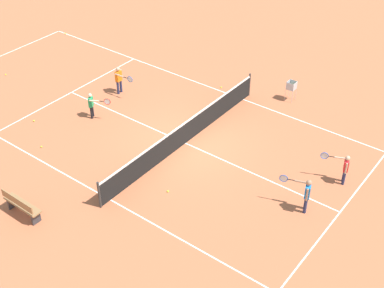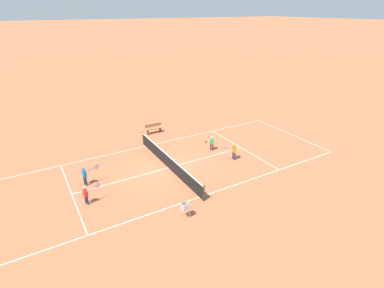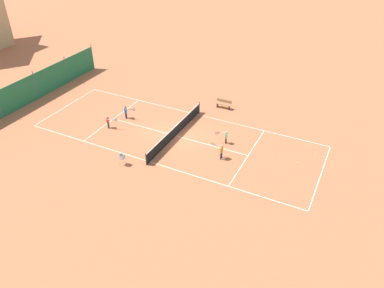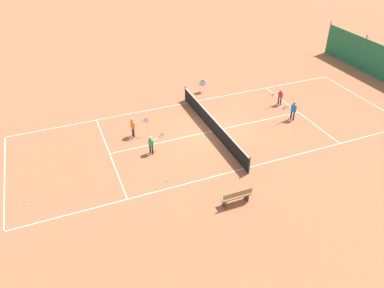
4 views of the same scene
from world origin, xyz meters
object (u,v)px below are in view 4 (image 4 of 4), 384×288
object	(u,v)px
tennis_ball_mid_court	(15,135)
courtside_bench	(236,196)
tennis_ball_near_corner	(167,181)
player_far_service	(133,126)
tennis_ball_alley_left	(130,177)
player_near_service	(293,109)
player_far_baseline	(152,143)
tennis_ball_far_corner	(169,104)
tennis_ball_by_net_left	(25,205)
player_near_baseline	(280,96)
ball_hopper	(202,84)
tennis_ball_by_net_right	(251,149)
tennis_net	(212,124)
tennis_ball_service_box	(321,91)
tennis_ball_alley_right	(43,177)

from	to	relation	value
tennis_ball_mid_court	courtside_bench	world-z (taller)	courtside_bench
tennis_ball_near_corner	player_far_service	bearing A→B (deg)	-174.96
tennis_ball_alley_left	tennis_ball_near_corner	size ratio (longest dim) A/B	1.00
player_near_service	player_far_baseline	bearing A→B (deg)	-88.79
tennis_ball_far_corner	tennis_ball_by_net_left	bearing A→B (deg)	-53.97
player_near_service	tennis_ball_mid_court	size ratio (longest dim) A/B	19.34
player_near_baseline	tennis_ball_mid_court	world-z (taller)	player_near_baseline
player_far_baseline	player_near_service	world-z (taller)	player_near_service
player_far_service	ball_hopper	size ratio (longest dim) A/B	1.43
player_near_baseline	tennis_ball_mid_court	xyz separation A→B (m)	(-2.60, -17.11, -0.65)
player_near_service	courtside_bench	world-z (taller)	player_near_service
player_far_service	tennis_ball_far_corner	world-z (taller)	player_far_service
player_far_baseline	tennis_ball_far_corner	xyz separation A→B (m)	(-5.18, 2.80, -0.63)
tennis_ball_alley_left	tennis_ball_by_net_left	distance (m)	5.15
player_near_baseline	player_far_service	size ratio (longest dim) A/B	0.91
tennis_ball_by_net_right	tennis_ball_mid_court	xyz separation A→B (m)	(-6.68, -12.62, 0.00)
tennis_net	tennis_ball_mid_court	distance (m)	12.05
player_far_baseline	player_far_service	size ratio (longest dim) A/B	0.89
player_near_baseline	tennis_ball_far_corner	size ratio (longest dim) A/B	17.54
ball_hopper	player_near_baseline	bearing A→B (deg)	46.94
tennis_ball_by_net_right	tennis_ball_service_box	xyz separation A→B (m)	(-4.73, 8.63, 0.00)
tennis_net	tennis_ball_by_net_left	xyz separation A→B (m)	(2.69, -11.00, -0.47)
tennis_net	tennis_ball_service_box	size ratio (longest dim) A/B	139.09
tennis_ball_alley_right	tennis_ball_mid_court	world-z (taller)	same
tennis_ball_alley_right	tennis_ball_near_corner	world-z (taller)	same
tennis_ball_by_net_right	tennis_ball_far_corner	xyz separation A→B (m)	(-6.97, -2.61, 0.00)
tennis_ball_far_corner	tennis_ball_mid_court	xyz separation A→B (m)	(0.29, -10.01, 0.00)
player_far_baseline	ball_hopper	xyz separation A→B (m)	(-6.14, 5.77, -0.01)
player_far_service	courtside_bench	xyz separation A→B (m)	(7.62, 2.92, -0.29)
player_near_service	tennis_ball_near_corner	xyz separation A→B (m)	(2.90, -9.58, -0.71)
tennis_net	tennis_ball_alley_left	size ratio (longest dim) A/B	139.09
tennis_ball_service_box	player_near_baseline	bearing A→B (deg)	-81.03
tennis_ball_by_net_left	courtside_bench	distance (m)	10.00
player_far_baseline	tennis_ball_near_corner	world-z (taller)	player_far_baseline
player_near_baseline	ball_hopper	distance (m)	5.66
player_far_baseline	ball_hopper	size ratio (longest dim) A/B	1.27
tennis_ball_by_net_right	player_near_service	bearing A→B (deg)	115.88
tennis_net	tennis_ball_by_net_left	world-z (taller)	tennis_net
tennis_net	tennis_ball_far_corner	xyz separation A→B (m)	(-4.34, -1.33, -0.47)
player_far_service	player_near_service	xyz separation A→B (m)	(1.91, 10.01, 0.00)
tennis_ball_alley_left	tennis_ball_by_net_right	distance (m)	7.14
tennis_ball_mid_court	player_near_baseline	bearing A→B (deg)	81.35
tennis_ball_service_box	tennis_ball_near_corner	distance (m)	15.20
tennis_net	tennis_ball_mid_court	world-z (taller)	tennis_net
tennis_ball_mid_court	tennis_ball_service_box	bearing A→B (deg)	84.76
tennis_ball_service_box	tennis_ball_by_net_left	world-z (taller)	same
tennis_net	courtside_bench	xyz separation A→B (m)	(6.34, -1.70, -0.05)
player_near_service	tennis_ball_far_corner	size ratio (longest dim) A/B	19.34
tennis_net	player_far_baseline	world-z (taller)	player_far_baseline
tennis_net	tennis_ball_near_corner	size ratio (longest dim) A/B	139.09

